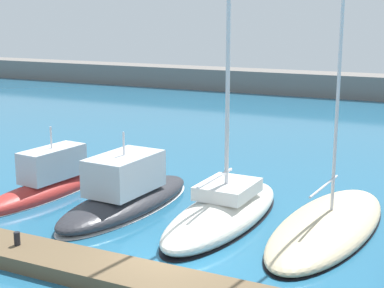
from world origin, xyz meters
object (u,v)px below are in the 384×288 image
at_px(dock_bollard, 17,239).
at_px(motorboat_red_nearest, 45,184).
at_px(sailboat_ivory_third, 224,210).
at_px(sailboat_sand_fourth, 328,225).
at_px(motorboat_charcoal_second, 127,193).

bearing_deg(dock_bollard, motorboat_red_nearest, 122.71).
relative_size(motorboat_red_nearest, sailboat_ivory_third, 0.39).
relative_size(sailboat_sand_fourth, dock_bollard, 39.42).
bearing_deg(sailboat_sand_fourth, motorboat_charcoal_second, 102.02).
height_order(motorboat_red_nearest, sailboat_sand_fourth, sailboat_sand_fourth).
relative_size(motorboat_charcoal_second, sailboat_ivory_third, 0.46).
bearing_deg(dock_bollard, sailboat_sand_fourth, 39.60).
distance_m(sailboat_sand_fourth, dock_bollard, 10.91).
height_order(sailboat_ivory_third, dock_bollard, sailboat_ivory_third).
xyz_separation_m(motorboat_red_nearest, sailboat_ivory_third, (8.18, 0.53, -0.10)).
bearing_deg(motorboat_charcoal_second, sailboat_sand_fourth, -78.66).
distance_m(motorboat_red_nearest, dock_bollard, 6.64).
height_order(motorboat_red_nearest, motorboat_charcoal_second, motorboat_charcoal_second).
height_order(motorboat_charcoal_second, sailboat_sand_fourth, sailboat_sand_fourth).
xyz_separation_m(motorboat_red_nearest, motorboat_charcoal_second, (4.02, 0.24, 0.07)).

